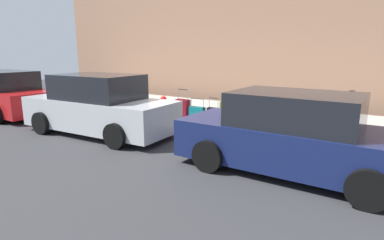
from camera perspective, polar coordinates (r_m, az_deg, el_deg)
The scene contains 16 objects.
ground_plane at distance 9.37m, azimuth -2.42°, elevation -1.94°, with size 40.00×40.00×0.00m, color #333335.
sidewalk_curb at distance 11.43m, azimuth 4.82°, elevation 1.00°, with size 18.00×5.00×0.14m, color #ADA89E.
suitcase_maroon_0 at distance 8.48m, azimuth 18.95°, elevation -0.94°, with size 0.43×0.29×0.95m.
suitcase_red_1 at distance 8.62m, azimuth 15.58°, elevation -0.64°, with size 0.44×0.21×0.66m.
suitcase_navy_2 at distance 8.75m, azimuth 12.36°, elevation -0.39°, with size 0.39×0.25×0.63m.
suitcase_silver_3 at distance 9.01m, azimuth 9.69°, elevation 0.65°, with size 0.43×0.23×0.80m.
suitcase_olive_4 at distance 9.17m, azimuth 6.55°, elevation 1.01°, with size 0.44×0.25×0.98m.
suitcase_black_5 at distance 9.44m, azimuth 3.92°, elevation 0.68°, with size 0.37×0.20×0.84m.
suitcase_teal_6 at distance 9.64m, azimuth 0.95°, elevation 0.92°, with size 0.51×0.19×0.79m.
suitcase_maroon_7 at distance 9.95m, azimuth -1.67°, elevation 1.81°, with size 0.45×0.28×1.03m.
fire_hydrant at distance 10.39m, azimuth -5.23°, elevation 2.43°, with size 0.39×0.21×0.75m.
bollard_post at distance 10.66m, azimuth -8.26°, elevation 2.54°, with size 0.15×0.15×0.76m, color brown.
parking_meter at distance 8.45m, azimuth 26.98°, elevation 1.84°, with size 0.12×0.09×1.27m.
parked_car_navy_0 at distance 6.29m, azimuth 18.02°, elevation -2.77°, with size 4.46×2.00×1.57m.
parked_car_silver_1 at distance 9.25m, azimuth -16.67°, elevation 2.36°, with size 4.63×2.13×1.70m.
parked_car_red_2 at distance 13.65m, azimuth -31.24°, elevation 4.04°, with size 4.83×2.14×1.62m.
Camera 1 is at (-5.25, 7.41, 2.31)m, focal length 29.17 mm.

